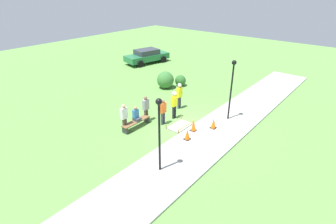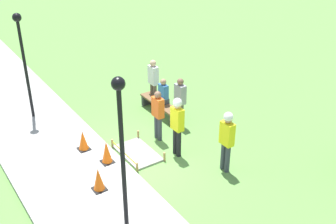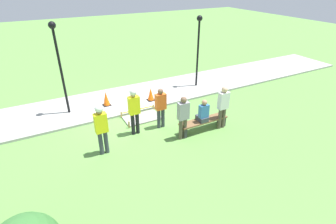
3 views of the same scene
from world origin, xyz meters
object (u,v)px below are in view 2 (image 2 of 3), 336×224
(bystander_in_orange_shirt, at_px, (158,113))
(bystander_in_gray_shirt, at_px, (153,80))
(traffic_cone_sidewalk_edge, at_px, (99,179))
(worker_supervisor, at_px, (227,136))
(traffic_cone_near_patch, at_px, (83,140))
(lamppost_far, at_px, (22,50))
(person_seated_on_bench, at_px, (163,94))
(worker_assistant, at_px, (177,122))
(bystander_in_white_shirt, at_px, (180,99))
(traffic_cone_far_patch, at_px, (107,152))
(lamppost_near, at_px, (121,135))
(park_bench, at_px, (160,106))

(bystander_in_orange_shirt, height_order, bystander_in_gray_shirt, bystander_in_gray_shirt)
(traffic_cone_sidewalk_edge, relative_size, worker_supervisor, 0.36)
(traffic_cone_near_patch, relative_size, lamppost_far, 0.17)
(person_seated_on_bench, distance_m, worker_assistant, 2.55)
(traffic_cone_near_patch, bearing_deg, worker_supervisor, 43.48)
(bystander_in_gray_shirt, height_order, bystander_in_white_shirt, bystander_in_gray_shirt)
(traffic_cone_sidewalk_edge, distance_m, bystander_in_white_shirt, 4.19)
(person_seated_on_bench, relative_size, worker_assistant, 0.48)
(worker_supervisor, xyz_separation_m, lamppost_far, (-5.93, -3.43, 1.36))
(traffic_cone_far_patch, distance_m, bystander_in_orange_shirt, 2.07)
(traffic_cone_near_patch, bearing_deg, traffic_cone_sidewalk_edge, -12.94)
(traffic_cone_far_patch, distance_m, bystander_in_gray_shirt, 4.00)
(bystander_in_gray_shirt, bearing_deg, person_seated_on_bench, -9.30)
(person_seated_on_bench, distance_m, bystander_in_gray_shirt, 0.83)
(traffic_cone_near_patch, bearing_deg, person_seated_on_bench, 101.64)
(person_seated_on_bench, bearing_deg, bystander_in_white_shirt, 4.55)
(bystander_in_white_shirt, bearing_deg, traffic_cone_near_patch, -94.21)
(worker_supervisor, relative_size, worker_assistant, 0.98)
(bystander_in_white_shirt, bearing_deg, worker_assistant, -38.21)
(worker_assistant, xyz_separation_m, bystander_in_orange_shirt, (-1.05, 0.03, -0.19))
(bystander_in_white_shirt, bearing_deg, lamppost_near, -49.10)
(person_seated_on_bench, distance_m, lamppost_near, 5.98)
(lamppost_near, bearing_deg, worker_assistant, 125.19)
(lamppost_near, bearing_deg, bystander_in_white_shirt, 130.90)
(traffic_cone_far_patch, xyz_separation_m, worker_supervisor, (2.04, 2.60, 0.66))
(traffic_cone_far_patch, relative_size, bystander_in_gray_shirt, 0.39)
(worker_assistant, bearing_deg, person_seated_on_bench, 155.99)
(traffic_cone_sidewalk_edge, relative_size, bystander_in_white_shirt, 0.39)
(traffic_cone_sidewalk_edge, xyz_separation_m, lamppost_near, (1.62, -0.10, 2.14))
(traffic_cone_sidewalk_edge, distance_m, bystander_in_orange_shirt, 3.08)
(traffic_cone_sidewalk_edge, height_order, bystander_in_white_shirt, bystander_in_white_shirt)
(park_bench, xyz_separation_m, bystander_in_white_shirt, (0.98, 0.12, 0.62))
(worker_supervisor, bearing_deg, bystander_in_orange_shirt, -165.56)
(worker_assistant, relative_size, bystander_in_orange_shirt, 1.13)
(traffic_cone_far_patch, height_order, park_bench, traffic_cone_far_patch)
(worker_supervisor, height_order, lamppost_near, lamppost_near)
(traffic_cone_sidewalk_edge, distance_m, worker_supervisor, 3.55)
(bystander_in_white_shirt, bearing_deg, bystander_in_gray_shirt, 178.06)
(person_seated_on_bench, xyz_separation_m, worker_assistant, (2.32, -1.03, 0.31))
(bystander_in_white_shirt, distance_m, lamppost_far, 5.22)
(traffic_cone_sidewalk_edge, xyz_separation_m, person_seated_on_bench, (-2.65, 3.70, 0.38))
(park_bench, height_order, bystander_in_gray_shirt, bystander_in_gray_shirt)
(traffic_cone_near_patch, height_order, traffic_cone_far_patch, traffic_cone_far_patch)
(worker_assistant, xyz_separation_m, bystander_in_gray_shirt, (-3.11, 1.16, -0.13))
(bystander_in_white_shirt, distance_m, lamppost_near, 5.37)
(worker_assistant, relative_size, bystander_in_gray_shirt, 1.06)
(traffic_cone_sidewalk_edge, relative_size, lamppost_near, 0.17)
(park_bench, relative_size, bystander_in_orange_shirt, 1.21)
(worker_assistant, bearing_deg, lamppost_far, -148.54)
(traffic_cone_near_patch, height_order, bystander_in_white_shirt, bystander_in_white_shirt)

